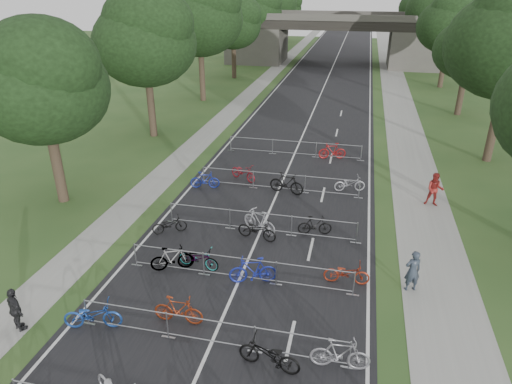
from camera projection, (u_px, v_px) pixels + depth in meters
The scene contains 42 objects.
road at pixel (325, 85), 53.26m from camera, with size 11.00×140.00×0.01m, color black.
sidewalk_right at pixel (395, 89), 51.64m from camera, with size 3.00×140.00×0.01m, color gray.
sidewalk_left at pixel (262, 82), 54.78m from camera, with size 2.00×140.00×0.01m, color gray.
lane_markings at pixel (325, 85), 53.26m from camera, with size 0.12×140.00×0.00m, color silver.
overpass_bridge at pixel (336, 39), 65.01m from camera, with size 31.00×8.00×7.05m.
tree_left_0 at pixel (42, 85), 22.73m from camera, with size 6.72×6.72×10.25m.
tree_left_1 at pixel (145, 39), 32.98m from camera, with size 7.56×7.56×11.53m.
tree_left_2 at pixel (200, 16), 43.24m from camera, with size 8.40×8.40×12.81m.
tree_right_2 at pixel (471, 47), 39.20m from camera, with size 6.16×6.16×9.39m.
tree_left_3 at pixel (234, 23), 54.52m from camera, with size 6.72×6.72×10.25m.
tree_right_3 at pixel (452, 23), 49.38m from camera, with size 7.17×7.17×10.93m.
tree_left_4 at pixel (256, 10), 64.77m from camera, with size 7.56×7.56×11.53m.
tree_right_4 at pixel (439, 8), 59.56m from camera, with size 8.18×8.18×12.47m.
tree_left_5 at pixel (272, 0), 75.02m from camera, with size 8.40×8.40×12.81m.
tree_right_5 at pixel (426, 17), 70.98m from camera, with size 6.16×6.16×9.39m.
tree_left_6 at pixel (284, 7), 86.31m from camera, with size 6.72×6.72×10.25m.
tree_right_6 at pixel (420, 6), 81.17m from camera, with size 7.17×7.17×10.93m.
barrier_row_2 at pixel (210, 332), 15.24m from camera, with size 9.70×0.08×1.10m.
barrier_row_3 at pixel (239, 269), 18.59m from camera, with size 9.70×0.08×1.10m.
barrier_row_4 at pixel (260, 222), 22.12m from camera, with size 9.70×0.08×1.10m.
barrier_row_5 at pixel (279, 182), 26.54m from camera, with size 9.70×0.08×1.10m.
barrier_row_6 at pixel (294, 148), 31.84m from camera, with size 9.70×0.08×1.10m.
bike_8 at pixel (93, 315), 16.02m from camera, with size 0.72×2.05×1.08m, color #1B4399.
bike_9 at pixel (178, 310), 16.24m from camera, with size 0.52×1.85×1.11m, color maroon.
bike_10 at pixel (269, 355), 14.30m from camera, with size 0.72×2.06×1.08m, color black.
bike_11 at pixel (340, 354), 14.30m from camera, with size 0.54×1.91×1.15m, color gray.
bike_12 at pixel (172, 259), 19.24m from camera, with size 0.52×1.84×1.10m, color #93969A.
bike_13 at pixel (198, 258), 19.37m from camera, with size 0.66×1.89×0.99m, color #93969A.
bike_14 at pixel (253, 270), 18.40m from camera, with size 0.56×1.97×1.18m, color navy.
bike_15 at pixel (347, 273), 18.41m from camera, with size 0.64×1.85×0.97m, color maroon.
bike_16 at pixel (170, 225), 22.12m from camera, with size 0.58×1.68×0.88m, color black.
bike_17 at pixel (259, 221), 22.13m from camera, with size 0.56×1.97×1.18m, color #ACACB4.
bike_18 at pixel (257, 230), 21.54m from camera, with size 0.68×1.95×1.03m, color black.
bike_19 at pixel (315, 225), 21.96m from camera, with size 0.46×1.64×0.99m, color black.
bike_20 at pixel (205, 180), 26.83m from camera, with size 0.49×1.74×1.04m, color navy.
bike_21 at pixel (243, 172), 27.94m from camera, with size 0.69×1.97×1.03m, color maroon.
bike_22 at pixel (287, 183), 26.16m from camera, with size 0.58×2.07×1.24m, color black.
bike_23 at pixel (350, 184), 26.50m from camera, with size 0.63×1.80×0.95m, color #9F9FA6.
bike_27 at pixel (332, 151), 31.26m from camera, with size 0.53×1.88×1.13m, color maroon.
pedestrian_a at pixel (413, 271), 17.84m from camera, with size 0.65×0.43×1.78m, color #2B3441.
pedestrian_b at pixel (435, 190), 24.62m from camera, with size 0.91×0.71×1.88m, color maroon.
pedestrian_c at pixel (16, 310), 15.79m from camera, with size 1.00×0.42×1.71m, color black.
Camera 1 is at (4.14, -3.97, 11.25)m, focal length 32.00 mm.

